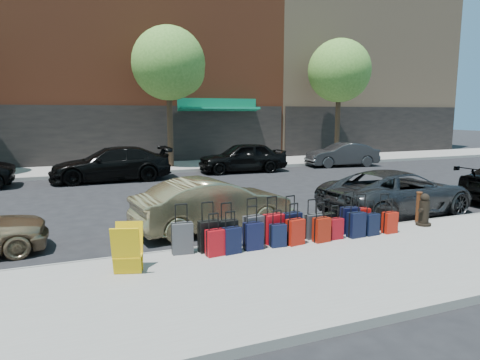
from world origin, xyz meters
name	(u,v)px	position (x,y,z in m)	size (l,w,h in m)	color
ground	(221,205)	(0.00, 0.00, 0.00)	(120.00, 120.00, 0.00)	black
sidewalk_near	(334,269)	(0.00, -6.50, 0.07)	(60.00, 4.00, 0.15)	gray
sidewalk_far	(160,167)	(0.00, 10.00, 0.07)	(60.00, 4.00, 0.15)	gray
curb_near	(285,240)	(0.00, -4.48, 0.07)	(60.00, 0.08, 0.15)	gray
curb_far	(168,172)	(0.00, 7.98, 0.07)	(60.00, 0.08, 0.15)	gray
building_center	(132,9)	(0.00, 17.99, 9.98)	(17.00, 12.85, 20.00)	brown
building_right	(332,39)	(16.00, 17.99, 8.98)	(15.00, 12.12, 18.00)	#9B7C5F
tree_center	(171,66)	(0.64, 9.50, 5.41)	(3.80, 3.80, 7.27)	black
tree_right	(341,73)	(11.14, 9.50, 5.41)	(3.80, 3.80, 7.27)	black
suitcase_front_0	(182,238)	(-2.50, -4.77, 0.47)	(0.45, 0.27, 1.02)	#39393E
suitcase_front_1	(209,236)	(-1.96, -4.85, 0.47)	(0.44, 0.25, 1.04)	black
suitcase_front_2	(228,234)	(-1.52, -4.78, 0.46)	(0.42, 0.24, 0.97)	black
suitcase_front_3	(254,230)	(-0.92, -4.78, 0.47)	(0.46, 0.30, 1.03)	#39393E
suitcase_front_4	(273,229)	(-0.46, -4.83, 0.48)	(0.46, 0.29, 1.04)	#B00B13
suitcase_front_5	(292,226)	(0.01, -4.80, 0.47)	(0.46, 0.31, 1.02)	black
suitcase_front_6	(313,226)	(0.53, -4.85, 0.43)	(0.38, 0.22, 0.91)	#343439
suitcase_front_7	(327,224)	(0.95, -4.78, 0.42)	(0.39, 0.26, 0.86)	black
suitcase_front_8	(350,220)	(1.57, -4.79, 0.47)	(0.44, 0.27, 1.01)	black
suitcase_front_9	(361,220)	(1.92, -4.78, 0.44)	(0.41, 0.28, 0.92)	#A00E0A
suitcase_front_10	(385,218)	(2.57, -4.84, 0.43)	(0.39, 0.25, 0.89)	black
suitcase_back_1	(215,243)	(-1.93, -5.15, 0.42)	(0.38, 0.25, 0.86)	#9C0A11
suitcase_back_2	(232,240)	(-1.57, -5.14, 0.42)	(0.39, 0.25, 0.87)	black
suitcase_back_3	(253,236)	(-1.06, -5.07, 0.44)	(0.40, 0.24, 0.93)	black
suitcase_back_4	(278,235)	(-0.49, -5.10, 0.40)	(0.34, 0.21, 0.80)	black
suitcase_back_5	(295,232)	(-0.07, -5.10, 0.43)	(0.41, 0.28, 0.91)	#9B150A
suitcase_back_6	(322,230)	(0.57, -5.14, 0.42)	(0.39, 0.25, 0.88)	maroon
suitcase_back_7	(336,229)	(0.98, -5.08, 0.39)	(0.33, 0.19, 0.77)	maroon
suitcase_back_8	(356,225)	(1.51, -5.13, 0.44)	(0.41, 0.25, 0.94)	black
suitcase_back_9	(371,224)	(1.94, -5.13, 0.41)	(0.36, 0.23, 0.83)	black
suitcase_back_10	(390,222)	(2.47, -5.15, 0.41)	(0.35, 0.22, 0.82)	#A7180A
fire_hydrant	(424,211)	(3.76, -4.91, 0.53)	(0.43, 0.37, 0.83)	black
bollard	(419,207)	(3.82, -4.65, 0.57)	(0.15, 0.15, 0.81)	#38190C
display_rack	(128,249)	(-3.67, -5.45, 0.59)	(0.63, 0.67, 0.88)	gold
car_near_1	(213,205)	(-1.20, -2.84, 0.67)	(1.43, 4.09, 1.35)	tan
car_near_2	(398,193)	(4.39, -3.24, 0.67)	(2.21, 4.80, 1.33)	#313133
car_far_1	(111,164)	(-2.84, 6.51, 0.75)	(2.10, 5.17, 1.50)	black
car_far_2	(242,157)	(3.61, 6.99, 0.76)	(1.79, 4.45, 1.52)	black
car_far_3	(342,155)	(9.71, 7.09, 0.66)	(1.40, 4.02, 1.32)	#2F2F32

